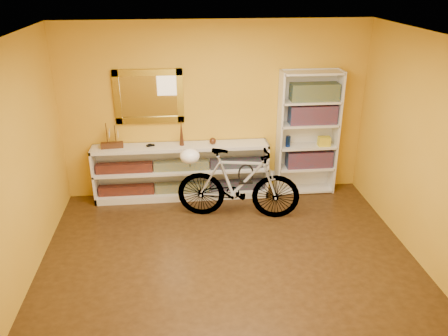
{
  "coord_description": "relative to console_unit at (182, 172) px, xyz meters",
  "views": [
    {
      "loc": [
        -0.52,
        -4.38,
        3.21
      ],
      "look_at": [
        0.0,
        0.7,
        0.95
      ],
      "focal_mm": 36.03,
      "sensor_mm": 36.0,
      "label": 1
    }
  ],
  "objects": [
    {
      "name": "bookcase",
      "position": [
        1.91,
        0.03,
        0.52
      ],
      "size": [
        0.9,
        0.3,
        1.9
      ],
      "primitive_type": null,
      "color": "silver",
      "rests_on": "floor"
    },
    {
      "name": "u_lock",
      "position": [
        0.87,
        -0.69,
        0.24
      ],
      "size": [
        0.22,
        0.02,
        0.22
      ],
      "primitive_type": "torus",
      "rotation": [
        1.57,
        0.0,
        0.0
      ],
      "color": "black",
      "rests_on": "bicycle"
    },
    {
      "name": "right_wall",
      "position": [
        2.78,
        -1.81,
        0.88
      ],
      "size": [
        0.01,
        4.0,
        2.6
      ],
      "primitive_type": "cube",
      "color": "gold",
      "rests_on": "ground"
    },
    {
      "name": "bronze_ornament",
      "position": [
        0.02,
        0.0,
        0.62
      ],
      "size": [
        0.07,
        0.07,
        0.39
      ],
      "primitive_type": "cone",
      "color": "#502C1B",
      "rests_on": "console_unit"
    },
    {
      "name": "back_wall",
      "position": [
        0.53,
        0.19,
        0.88
      ],
      "size": [
        4.5,
        0.01,
        2.6
      ],
      "primitive_type": "cube",
      "color": "gold",
      "rests_on": "ground"
    },
    {
      "name": "book_row_c",
      "position": [
        1.96,
        0.03,
        1.16
      ],
      "size": [
        0.7,
        0.22,
        0.25
      ],
      "primitive_type": "cube",
      "color": "navy",
      "rests_on": "bookcase"
    },
    {
      "name": "cd_row_lower",
      "position": [
        0.0,
        -0.02,
        -0.26
      ],
      "size": [
        2.5,
        0.13,
        0.14
      ],
      "primitive_type": "cube",
      "color": "black",
      "rests_on": "console_unit"
    },
    {
      "name": "book_row_a",
      "position": [
        1.96,
        0.03,
        0.12
      ],
      "size": [
        0.7,
        0.22,
        0.26
      ],
      "primitive_type": "cube",
      "color": "maroon",
      "rests_on": "bookcase"
    },
    {
      "name": "console_unit",
      "position": [
        0.0,
        0.0,
        0.0
      ],
      "size": [
        2.6,
        0.35,
        0.85
      ],
      "primitive_type": null,
      "color": "silver",
      "rests_on": "floor"
    },
    {
      "name": "red_tin",
      "position": [
        1.71,
        0.06,
        1.14
      ],
      "size": [
        0.17,
        0.17,
        0.19
      ],
      "primitive_type": "cube",
      "rotation": [
        0.0,
        0.0,
        0.13
      ],
      "color": "maroon",
      "rests_on": "bookcase"
    },
    {
      "name": "book_row_b",
      "position": [
        1.96,
        0.03,
        0.83
      ],
      "size": [
        0.7,
        0.22,
        0.28
      ],
      "primitive_type": "cube",
      "color": "maroon",
      "rests_on": "bookcase"
    },
    {
      "name": "gilt_mirror",
      "position": [
        -0.42,
        0.15,
        1.12
      ],
      "size": [
        0.98,
        0.06,
        0.78
      ],
      "primitive_type": "cube",
      "color": "olive",
      "rests_on": "back_wall"
    },
    {
      "name": "decorative_orb",
      "position": [
        0.47,
        0.0,
        0.47
      ],
      "size": [
        0.1,
        0.1,
        0.1
      ],
      "primitive_type": "sphere",
      "color": "#502C1B",
      "rests_on": "console_unit"
    },
    {
      "name": "helmet",
      "position": [
        0.12,
        -0.56,
        0.47
      ],
      "size": [
        0.27,
        0.26,
        0.2
      ],
      "primitive_type": "ellipsoid",
      "color": "white",
      "rests_on": "bicycle"
    },
    {
      "name": "floor",
      "position": [
        0.53,
        -1.81,
        -0.43
      ],
      "size": [
        4.5,
        4.0,
        0.01
      ],
      "primitive_type": "cube",
      "color": "black",
      "rests_on": "ground"
    },
    {
      "name": "yellow_bag",
      "position": [
        2.16,
        -0.01,
        0.41
      ],
      "size": [
        0.18,
        0.12,
        0.14
      ],
      "primitive_type": "cube",
      "rotation": [
        0.0,
        0.0,
        -0.02
      ],
      "color": "yellow",
      "rests_on": "bookcase"
    },
    {
      "name": "travel_mug",
      "position": [
        1.61,
        0.01,
        0.42
      ],
      "size": [
        0.07,
        0.07,
        0.16
      ],
      "primitive_type": "cylinder",
      "color": "navy",
      "rests_on": "bookcase"
    },
    {
      "name": "cd_row_upper",
      "position": [
        0.0,
        -0.02,
        0.11
      ],
      "size": [
        2.5,
        0.13,
        0.14
      ],
      "primitive_type": "cube",
      "color": "navy",
      "rests_on": "console_unit"
    },
    {
      "name": "left_wall",
      "position": [
        -1.73,
        -1.81,
        0.88
      ],
      "size": [
        0.01,
        4.0,
        2.6
      ],
      "primitive_type": "cube",
      "color": "gold",
      "rests_on": "ground"
    },
    {
      "name": "toy_car",
      "position": [
        -0.44,
        0.0,
        0.43
      ],
      "size": [
        0.0,
        0.0,
        0.0
      ],
      "primitive_type": "imported",
      "rotation": [
        0.0,
        0.0,
        1.93
      ],
      "color": "black",
      "rests_on": "console_unit"
    },
    {
      "name": "ceiling",
      "position": [
        0.53,
        -1.81,
        2.18
      ],
      "size": [
        4.5,
        4.0,
        0.01
      ],
      "primitive_type": "cube",
      "color": "silver",
      "rests_on": "ground"
    },
    {
      "name": "model_ship",
      "position": [
        -0.98,
        0.0,
        0.61
      ],
      "size": [
        0.32,
        0.14,
        0.37
      ],
      "primitive_type": null,
      "rotation": [
        0.0,
        0.0,
        0.08
      ],
      "color": "#3C2010",
      "rests_on": "console_unit"
    },
    {
      "name": "wall_socket",
      "position": [
        1.43,
        0.17,
        -0.17
      ],
      "size": [
        0.09,
        0.02,
        0.09
      ],
      "primitive_type": "cube",
      "color": "silver",
      "rests_on": "back_wall"
    },
    {
      "name": "bicycle",
      "position": [
        0.77,
        -0.68,
        0.08
      ],
      "size": [
        0.75,
        1.79,
        1.02
      ],
      "primitive_type": "imported",
      "rotation": [
        0.0,
        0.0,
        1.39
      ],
      "color": "silver",
      "rests_on": "floor"
    }
  ]
}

